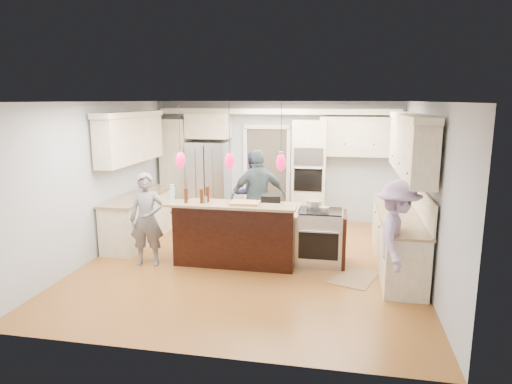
% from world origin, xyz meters
% --- Properties ---
extents(ground_plane, '(6.00, 6.00, 0.00)m').
position_xyz_m(ground_plane, '(0.00, 0.00, 0.00)').
color(ground_plane, '#AD722F').
rests_on(ground_plane, ground).
extents(room_shell, '(5.54, 6.04, 2.72)m').
position_xyz_m(room_shell, '(0.00, 0.00, 1.82)').
color(room_shell, '#B2BCC6').
rests_on(room_shell, ground).
extents(refrigerator, '(0.90, 0.70, 1.80)m').
position_xyz_m(refrigerator, '(-1.55, 2.64, 0.90)').
color(refrigerator, '#B7B7BC').
rests_on(refrigerator, ground).
extents(oven_column, '(0.72, 0.69, 2.30)m').
position_xyz_m(oven_column, '(0.75, 2.67, 1.15)').
color(oven_column, '#F8F0C9').
rests_on(oven_column, ground).
extents(back_upper_cabinets, '(5.30, 0.61, 2.54)m').
position_xyz_m(back_upper_cabinets, '(-0.75, 2.76, 1.67)').
color(back_upper_cabinets, '#F8F0C9').
rests_on(back_upper_cabinets, ground).
extents(right_counter_run, '(0.64, 3.10, 2.51)m').
position_xyz_m(right_counter_run, '(2.44, 0.30, 1.06)').
color(right_counter_run, '#F8F0C9').
rests_on(right_counter_run, ground).
extents(left_cabinets, '(0.64, 2.30, 2.51)m').
position_xyz_m(left_cabinets, '(-2.44, 0.80, 1.06)').
color(left_cabinets, '#F8F0C9').
rests_on(left_cabinets, ground).
extents(kitchen_island, '(2.10, 1.46, 1.12)m').
position_xyz_m(kitchen_island, '(-0.25, 0.07, 0.49)').
color(kitchen_island, black).
rests_on(kitchen_island, ground).
extents(island_range, '(0.82, 0.71, 0.92)m').
position_xyz_m(island_range, '(1.16, 0.15, 0.46)').
color(island_range, '#B7B7BC').
rests_on(island_range, ground).
extents(pendant_lights, '(1.75, 0.15, 1.03)m').
position_xyz_m(pendant_lights, '(-0.25, -0.51, 1.80)').
color(pendant_lights, black).
rests_on(pendant_lights, ground).
extents(person_bar_end, '(0.62, 0.46, 1.56)m').
position_xyz_m(person_bar_end, '(-1.69, -0.45, 0.78)').
color(person_bar_end, slate).
rests_on(person_bar_end, ground).
extents(person_far_left, '(1.01, 0.91, 1.71)m').
position_xyz_m(person_far_left, '(-0.30, 1.60, 0.86)').
color(person_far_left, '#27274C').
rests_on(person_far_left, ground).
extents(person_far_right, '(1.15, 0.75, 1.82)m').
position_xyz_m(person_far_right, '(-0.09, 1.09, 0.91)').
color(person_far_right, '#44575F').
rests_on(person_far_right, ground).
extents(person_range_side, '(0.74, 1.14, 1.66)m').
position_xyz_m(person_range_side, '(2.25, -0.94, 0.83)').
color(person_range_side, '#AF95C9').
rests_on(person_range_side, ground).
extents(floor_rug, '(0.85, 1.01, 0.01)m').
position_xyz_m(floor_rug, '(1.72, -0.42, 0.01)').
color(floor_rug, '#91724F').
rests_on(floor_rug, ground).
extents(water_bottle, '(0.08, 0.08, 0.29)m').
position_xyz_m(water_bottle, '(-1.19, -0.56, 1.26)').
color(water_bottle, silver).
rests_on(water_bottle, kitchen_island).
extents(beer_bottle_a, '(0.06, 0.06, 0.23)m').
position_xyz_m(beer_bottle_a, '(-0.71, -0.54, 1.23)').
color(beer_bottle_a, '#481E0C').
rests_on(beer_bottle_a, kitchen_island).
extents(beer_bottle_b, '(0.07, 0.07, 0.23)m').
position_xyz_m(beer_bottle_b, '(-0.96, -0.56, 1.24)').
color(beer_bottle_b, '#481E0C').
rests_on(beer_bottle_b, kitchen_island).
extents(beer_bottle_c, '(0.07, 0.07, 0.25)m').
position_xyz_m(beer_bottle_c, '(-0.64, -0.44, 1.25)').
color(beer_bottle_c, '#481E0C').
rests_on(beer_bottle_c, kitchen_island).
extents(drink_can, '(0.07, 0.07, 0.11)m').
position_xyz_m(drink_can, '(-0.65, -0.51, 1.17)').
color(drink_can, '#B7B7BC').
rests_on(drink_can, kitchen_island).
extents(cutting_board, '(0.46, 0.33, 0.04)m').
position_xyz_m(cutting_board, '(-0.02, -0.47, 1.14)').
color(cutting_board, tan).
rests_on(cutting_board, kitchen_island).
extents(pot_large, '(0.25, 0.25, 0.15)m').
position_xyz_m(pot_large, '(1.02, 0.24, 0.99)').
color(pot_large, '#B7B7BC').
rests_on(pot_large, island_range).
extents(pot_small, '(0.18, 0.18, 0.09)m').
position_xyz_m(pot_small, '(1.19, 0.05, 0.96)').
color(pot_small, '#B7B7BC').
rests_on(pot_small, island_range).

